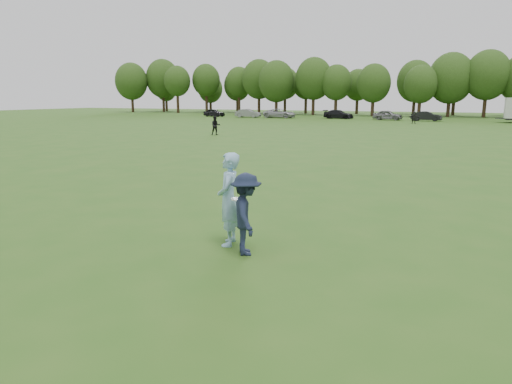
{
  "coord_description": "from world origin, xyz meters",
  "views": [
    {
      "loc": [
        5.14,
        -8.92,
        3.31
      ],
      "look_at": [
        0.82,
        0.72,
        1.1
      ],
      "focal_mm": 32.0,
      "sensor_mm": 36.0,
      "label": 1
    }
  ],
  "objects_px": {
    "player_far_a": "(216,126)",
    "car_a": "(214,113)",
    "player_far_d": "(414,118)",
    "car_c": "(280,113)",
    "car_d": "(339,114)",
    "car_f": "(427,116)",
    "defender": "(246,214)",
    "car_b": "(248,113)",
    "car_e": "(388,115)",
    "thrower": "(229,199)"
  },
  "relations": [
    {
      "from": "car_d",
      "to": "car_f",
      "type": "xyz_separation_m",
      "value": [
        12.87,
        -1.91,
        -0.01
      ]
    },
    {
      "from": "car_a",
      "to": "car_e",
      "type": "height_order",
      "value": "car_e"
    },
    {
      "from": "defender",
      "to": "car_d",
      "type": "bearing_deg",
      "value": -18.27
    },
    {
      "from": "car_a",
      "to": "car_b",
      "type": "height_order",
      "value": "car_b"
    },
    {
      "from": "car_a",
      "to": "car_f",
      "type": "xyz_separation_m",
      "value": [
        34.07,
        -0.79,
        0.01
      ]
    },
    {
      "from": "car_c",
      "to": "car_f",
      "type": "relative_size",
      "value": 1.28
    },
    {
      "from": "car_b",
      "to": "car_f",
      "type": "xyz_separation_m",
      "value": [
        27.22,
        0.25,
        -0.02
      ]
    },
    {
      "from": "player_far_d",
      "to": "car_f",
      "type": "height_order",
      "value": "player_far_d"
    },
    {
      "from": "thrower",
      "to": "car_a",
      "type": "distance_m",
      "value": 68.9
    },
    {
      "from": "defender",
      "to": "car_a",
      "type": "relative_size",
      "value": 0.46
    },
    {
      "from": "car_a",
      "to": "player_far_d",
      "type": "bearing_deg",
      "value": -95.93
    },
    {
      "from": "car_c",
      "to": "car_e",
      "type": "distance_m",
      "value": 16.72
    },
    {
      "from": "player_far_d",
      "to": "car_c",
      "type": "height_order",
      "value": "player_far_d"
    },
    {
      "from": "car_c",
      "to": "car_e",
      "type": "height_order",
      "value": "car_c"
    },
    {
      "from": "car_b",
      "to": "car_d",
      "type": "height_order",
      "value": "car_b"
    },
    {
      "from": "defender",
      "to": "player_far_d",
      "type": "height_order",
      "value": "defender"
    },
    {
      "from": "thrower",
      "to": "player_far_a",
      "type": "relative_size",
      "value": 1.27
    },
    {
      "from": "player_far_a",
      "to": "car_f",
      "type": "bearing_deg",
      "value": 30.29
    },
    {
      "from": "player_far_d",
      "to": "car_b",
      "type": "xyz_separation_m",
      "value": [
        -26.24,
        6.95,
        -0.08
      ]
    },
    {
      "from": "thrower",
      "to": "car_c",
      "type": "xyz_separation_m",
      "value": [
        -21.99,
        59.82,
        -0.34
      ]
    },
    {
      "from": "defender",
      "to": "car_b",
      "type": "height_order",
      "value": "defender"
    },
    {
      "from": "defender",
      "to": "car_c",
      "type": "distance_m",
      "value": 64.34
    },
    {
      "from": "defender",
      "to": "car_d",
      "type": "height_order",
      "value": "defender"
    },
    {
      "from": "car_f",
      "to": "player_far_a",
      "type": "bearing_deg",
      "value": 158.8
    },
    {
      "from": "player_far_d",
      "to": "defender",
      "type": "bearing_deg",
      "value": -106.84
    },
    {
      "from": "car_d",
      "to": "car_e",
      "type": "bearing_deg",
      "value": -94.27
    },
    {
      "from": "car_a",
      "to": "car_c",
      "type": "distance_m",
      "value": 12.0
    },
    {
      "from": "car_d",
      "to": "player_far_a",
      "type": "bearing_deg",
      "value": -178.99
    },
    {
      "from": "thrower",
      "to": "player_far_d",
      "type": "height_order",
      "value": "thrower"
    },
    {
      "from": "player_far_d",
      "to": "car_c",
      "type": "distance_m",
      "value": 22.5
    },
    {
      "from": "thrower",
      "to": "car_a",
      "type": "bearing_deg",
      "value": -168.43
    },
    {
      "from": "defender",
      "to": "player_far_a",
      "type": "distance_m",
      "value": 31.23
    },
    {
      "from": "car_b",
      "to": "car_e",
      "type": "distance_m",
      "value": 21.9
    },
    {
      "from": "car_b",
      "to": "car_d",
      "type": "xyz_separation_m",
      "value": [
        14.35,
        2.17,
        -0.01
      ]
    },
    {
      "from": "defender",
      "to": "car_b",
      "type": "relative_size",
      "value": 0.43
    },
    {
      "from": "player_far_a",
      "to": "car_d",
      "type": "relative_size",
      "value": 0.36
    },
    {
      "from": "thrower",
      "to": "car_d",
      "type": "xyz_separation_m",
      "value": [
        -12.8,
        61.05,
        -0.39
      ]
    },
    {
      "from": "player_far_d",
      "to": "car_d",
      "type": "xyz_separation_m",
      "value": [
        -11.89,
        9.12,
        -0.09
      ]
    },
    {
      "from": "car_c",
      "to": "thrower",
      "type": "bearing_deg",
      "value": -160.77
    },
    {
      "from": "car_c",
      "to": "player_far_a",
      "type": "bearing_deg",
      "value": -169.3
    },
    {
      "from": "defender",
      "to": "player_far_d",
      "type": "bearing_deg",
      "value": -28.9
    },
    {
      "from": "defender",
      "to": "car_f",
      "type": "bearing_deg",
      "value": -30.05
    },
    {
      "from": "defender",
      "to": "car_f",
      "type": "distance_m",
      "value": 59.56
    },
    {
      "from": "player_far_a",
      "to": "car_a",
      "type": "bearing_deg",
      "value": 84.78
    },
    {
      "from": "car_a",
      "to": "car_c",
      "type": "bearing_deg",
      "value": -82.87
    },
    {
      "from": "player_far_a",
      "to": "car_d",
      "type": "height_order",
      "value": "player_far_a"
    },
    {
      "from": "defender",
      "to": "player_far_a",
      "type": "height_order",
      "value": "defender"
    },
    {
      "from": "defender",
      "to": "car_e",
      "type": "distance_m",
      "value": 60.54
    },
    {
      "from": "player_far_a",
      "to": "car_b",
      "type": "relative_size",
      "value": 0.4
    },
    {
      "from": "player_far_a",
      "to": "car_f",
      "type": "distance_m",
      "value": 35.96
    }
  ]
}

